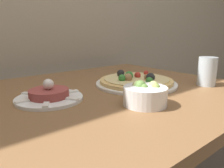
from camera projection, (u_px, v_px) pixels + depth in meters
The scene contains 5 objects.
dining_table at pixel (103, 117), 0.83m from camera, with size 1.09×0.89×0.74m.
pizza_plate at pixel (136, 81), 0.89m from camera, with size 0.33×0.33×0.06m.
tartare_plate at pixel (49, 95), 0.70m from camera, with size 0.21×0.21×0.07m.
small_bowl at pixel (146, 94), 0.65m from camera, with size 0.13×0.13×0.07m.
drinking_glass at pixel (207, 71), 0.88m from camera, with size 0.07×0.07×0.12m.
Camera 1 is at (-0.47, -0.18, 0.95)m, focal length 35.00 mm.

